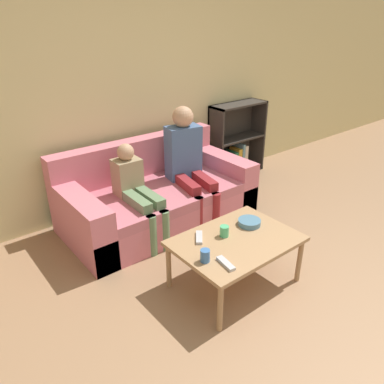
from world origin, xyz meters
The scene contains 12 objects.
ground_plane centered at (0.00, 0.00, 0.00)m, with size 22.00×22.00×0.00m, color #997251.
wall_back centered at (0.00, 2.68, 1.30)m, with size 12.00×0.06×2.60m.
couch centered at (-0.01, 2.11, 0.26)m, with size 1.90×0.98×0.79m.
bookshelf centered at (1.48, 2.53, 0.37)m, with size 0.79×0.28×0.94m.
coffee_table centered at (-0.12, 0.86, 0.38)m, with size 0.93×0.67×0.41m.
person_adult centered at (0.31, 2.02, 0.65)m, with size 0.43×0.71×1.14m.
person_child centered at (-0.33, 1.97, 0.50)m, with size 0.25×0.66×0.89m.
cup_near centered at (-0.49, 0.80, 0.46)m, with size 0.07×0.07×0.09m.
cup_far centered at (-0.16, 0.95, 0.46)m, with size 0.07×0.07×0.09m.
tv_remote_0 centered at (-0.34, 1.04, 0.43)m, with size 0.14×0.16×0.02m.
tv_remote_1 centered at (-0.41, 0.68, 0.43)m, with size 0.07×0.18×0.02m.
snack_bowl centered at (0.11, 0.95, 0.44)m, with size 0.18×0.18×0.05m.
Camera 1 is at (-1.89, -0.81, 1.96)m, focal length 35.00 mm.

